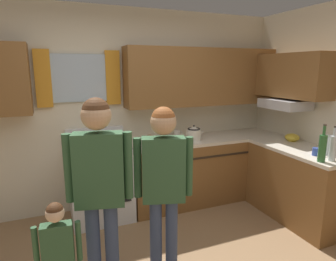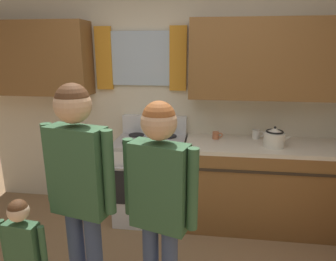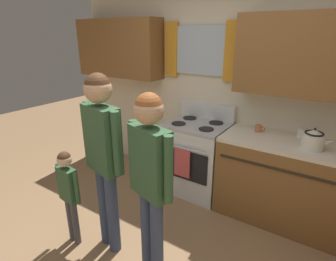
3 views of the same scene
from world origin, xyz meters
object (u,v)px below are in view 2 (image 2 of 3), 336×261
cup_terracotta (216,135)px  mug_ceramic_white (256,134)px  stove_oven (151,177)px  adult_in_plaid (160,195)px  stovetop_kettle (274,137)px  small_child (24,251)px  adult_holding_child (79,180)px

cup_terracotta → mug_ceramic_white: (0.43, 0.07, 0.01)m
stove_oven → adult_in_plaid: (0.31, -1.36, 0.51)m
cup_terracotta → stovetop_kettle: (0.55, -0.19, 0.06)m
cup_terracotta → adult_in_plaid: size_ratio=0.07×
mug_ceramic_white → small_child: size_ratio=0.13×
stove_oven → cup_terracotta: stove_oven is taller
small_child → cup_terracotta: bearing=52.6°
adult_in_plaid → small_child: bearing=-171.1°
stovetop_kettle → adult_holding_child: adult_holding_child is taller
adult_in_plaid → stovetop_kettle: bearing=53.9°
cup_terracotta → adult_in_plaid: bearing=-104.5°
adult_holding_child → stove_oven: bearing=81.4°
stovetop_kettle → adult_in_plaid: bearing=-126.1°
stovetop_kettle → mug_ceramic_white: bearing=115.9°
adult_holding_child → stovetop_kettle: bearing=40.9°
adult_holding_child → adult_in_plaid: adult_holding_child is taller
cup_terracotta → stovetop_kettle: size_ratio=0.40×
stove_oven → small_child: 1.59m
small_child → mug_ceramic_white: bearing=45.3°
stove_oven → adult_in_plaid: size_ratio=0.71×
mug_ceramic_white → adult_in_plaid: adult_in_plaid is taller
adult_in_plaid → stove_oven: bearing=103.0°
stove_oven → small_child: size_ratio=1.15×
stove_oven → stovetop_kettle: 1.35m
mug_ceramic_white → adult_holding_child: bearing=-131.1°
mug_ceramic_white → adult_in_plaid: 1.73m
stovetop_kettle → adult_in_plaid: (-0.93, -1.28, -0.02)m
small_child → stove_oven: bearing=70.3°
stove_oven → small_child: (-0.53, -1.49, 0.13)m
stove_oven → cup_terracotta: (0.69, 0.11, 0.47)m
small_child → stovetop_kettle: bearing=38.4°
stove_oven → adult_holding_child: bearing=-98.6°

